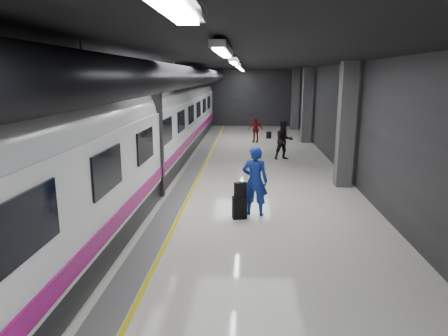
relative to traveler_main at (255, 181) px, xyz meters
name	(u,v)px	position (x,y,z in m)	size (l,w,h in m)	color
ground	(216,199)	(-1.24, 1.40, -1.03)	(40.00, 40.00, 0.00)	silver
platform_hall	(210,90)	(-1.52, 2.36, 2.51)	(10.02, 40.02, 4.51)	black
train	(116,137)	(-4.48, 1.40, 1.04)	(3.05, 38.00, 4.05)	black
traveler_main	(255,181)	(0.00, 0.00, 0.00)	(0.75, 0.49, 2.05)	#1831B6
suitcase_main	(239,208)	(-0.44, -0.34, -0.70)	(0.39, 0.25, 0.64)	black
shoulder_bag	(240,190)	(-0.41, -0.36, -0.17)	(0.32, 0.17, 0.43)	black
traveler_far_a	(284,140)	(1.53, 8.09, -0.09)	(0.91, 0.71, 1.87)	black
traveler_far_b	(255,130)	(0.25, 13.25, -0.25)	(0.91, 0.38, 1.54)	maroon
suitcase_far	(269,135)	(1.15, 14.76, -0.80)	(0.30, 0.20, 0.44)	black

